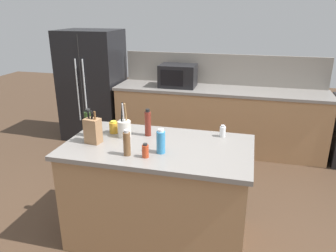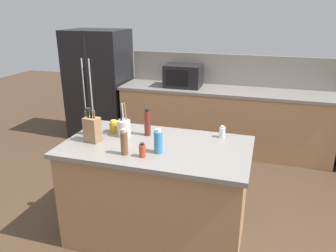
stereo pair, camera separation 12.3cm
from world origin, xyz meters
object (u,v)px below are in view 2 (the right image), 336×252
at_px(utensil_crock, 124,127).
at_px(spice_jar_paprika, 142,150).
at_px(dish_soap_bottle, 158,142).
at_px(refrigerator, 99,85).
at_px(microwave, 183,76).
at_px(vinegar_bottle, 147,123).
at_px(honey_jar, 114,126).
at_px(pepper_grinder, 124,143).
at_px(salt_shaker, 222,132).
at_px(olive_oil_bottle, 89,122).
at_px(knife_block, 92,129).

height_order(utensil_crock, spice_jar_paprika, utensil_crock).
xyz_separation_m(utensil_crock, dish_soap_bottle, (0.42, -0.26, 0.01)).
relative_size(refrigerator, microwave, 3.27).
relative_size(vinegar_bottle, honey_jar, 2.18).
bearing_deg(spice_jar_paprika, honey_jar, 136.14).
distance_m(microwave, spice_jar_paprika, 2.48).
distance_m(microwave, pepper_grinder, 2.46).
distance_m(dish_soap_bottle, vinegar_bottle, 0.41).
relative_size(salt_shaker, honey_jar, 0.95).
distance_m(spice_jar_paprika, olive_oil_bottle, 0.72).
height_order(microwave, dish_soap_bottle, microwave).
xyz_separation_m(microwave, spice_jar_paprika, (0.30, -2.46, -0.11)).
xyz_separation_m(salt_shaker, honey_jar, (-1.00, -0.15, 0.00)).
relative_size(knife_block, honey_jar, 2.49).
xyz_separation_m(spice_jar_paprika, salt_shaker, (0.55, 0.59, -0.00)).
distance_m(utensil_crock, salt_shaker, 0.90).
height_order(dish_soap_bottle, pepper_grinder, pepper_grinder).
xyz_separation_m(refrigerator, dish_soap_bottle, (1.82, -2.40, 0.17)).
distance_m(knife_block, honey_jar, 0.28).
bearing_deg(pepper_grinder, vinegar_bottle, 85.95).
relative_size(honey_jar, pepper_grinder, 0.54).
bearing_deg(knife_block, utensil_crock, 52.59).
distance_m(microwave, honey_jar, 2.03).
relative_size(microwave, honey_jar, 4.54).
distance_m(refrigerator, honey_jar, 2.43).
bearing_deg(salt_shaker, refrigerator, 139.79).
height_order(spice_jar_paprika, vinegar_bottle, vinegar_bottle).
bearing_deg(refrigerator, pepper_grinder, -58.02).
bearing_deg(refrigerator, spice_jar_paprika, -55.58).
xyz_separation_m(knife_block, dish_soap_bottle, (0.63, -0.06, -0.02)).
bearing_deg(dish_soap_bottle, microwave, 99.46).
bearing_deg(knife_block, dish_soap_bottle, 3.28).
distance_m(utensil_crock, honey_jar, 0.15).
bearing_deg(microwave, olive_oil_bottle, -99.23).
distance_m(salt_shaker, olive_oil_bottle, 1.23).
bearing_deg(vinegar_bottle, refrigerator, 127.83).
height_order(dish_soap_bottle, olive_oil_bottle, olive_oil_bottle).
bearing_deg(dish_soap_bottle, honey_jar, 149.38).
relative_size(microwave, knife_block, 1.83).
xyz_separation_m(dish_soap_bottle, vinegar_bottle, (-0.22, 0.34, 0.02)).
distance_m(honey_jar, olive_oil_bottle, 0.23).
xyz_separation_m(microwave, dish_soap_bottle, (0.39, -2.35, -0.07)).
xyz_separation_m(refrigerator, pepper_grinder, (1.57, -2.51, 0.17)).
distance_m(spice_jar_paprika, honey_jar, 0.63).
relative_size(microwave, vinegar_bottle, 2.08).
bearing_deg(utensil_crock, refrigerator, 123.17).
relative_size(spice_jar_paprika, dish_soap_bottle, 0.57).
xyz_separation_m(utensil_crock, olive_oil_bottle, (-0.32, -0.06, 0.04)).
relative_size(knife_block, vinegar_bottle, 1.14).
height_order(utensil_crock, pepper_grinder, utensil_crock).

